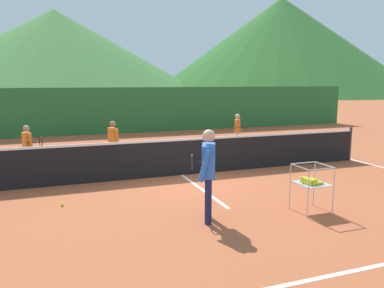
% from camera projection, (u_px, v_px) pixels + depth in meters
% --- Properties ---
extents(ground_plane, '(120.00, 120.00, 0.00)m').
position_uv_depth(ground_plane, '(182.00, 175.00, 10.09)').
color(ground_plane, '#B25633').
extents(line_baseline_near, '(11.42, 0.08, 0.01)m').
position_uv_depth(line_baseline_near, '(324.00, 277.00, 4.83)').
color(line_baseline_near, white).
rests_on(line_baseline_near, ground).
extents(line_baseline_far, '(11.42, 0.08, 0.01)m').
position_uv_depth(line_baseline_far, '(141.00, 145.00, 14.71)').
color(line_baseline_far, white).
rests_on(line_baseline_far, ground).
extents(line_sideline_east, '(0.08, 10.65, 0.01)m').
position_uv_depth(line_sideline_east, '(353.00, 160.00, 12.03)').
color(line_sideline_east, white).
rests_on(line_sideline_east, ground).
extents(line_service_center, '(0.08, 5.78, 0.01)m').
position_uv_depth(line_service_center, '(182.00, 175.00, 10.09)').
color(line_service_center, white).
rests_on(line_service_center, ground).
extents(tennis_net, '(11.15, 0.08, 1.05)m').
position_uv_depth(tennis_net, '(182.00, 156.00, 10.01)').
color(tennis_net, '#333338').
rests_on(tennis_net, ground).
extents(instructor, '(0.49, 0.82, 1.64)m').
position_uv_depth(instructor, '(208.00, 167.00, 6.63)').
color(instructor, '#191E4C').
rests_on(instructor, ground).
extents(student_0, '(0.55, 0.54, 1.27)m').
position_uv_depth(student_0, '(28.00, 144.00, 10.41)').
color(student_0, navy).
rests_on(student_0, ground).
extents(student_1, '(0.29, 0.54, 1.31)m').
position_uv_depth(student_1, '(113.00, 139.00, 11.18)').
color(student_1, navy).
rests_on(student_1, ground).
extents(student_2, '(0.42, 0.71, 1.30)m').
position_uv_depth(student_2, '(238.00, 128.00, 13.77)').
color(student_2, silver).
rests_on(student_2, ground).
extents(ball_cart, '(0.58, 0.58, 0.90)m').
position_uv_depth(ball_cart, '(311.00, 181.00, 7.16)').
color(ball_cart, '#B7B7BC').
rests_on(ball_cart, ground).
extents(tennis_ball_4, '(0.07, 0.07, 0.07)m').
position_uv_depth(tennis_ball_4, '(62.00, 205.00, 7.57)').
color(tennis_ball_4, yellow).
rests_on(tennis_ball_4, ground).
extents(windscreen_fence, '(25.12, 0.08, 2.16)m').
position_uv_depth(windscreen_fence, '(123.00, 110.00, 18.06)').
color(windscreen_fence, '#286B33').
rests_on(windscreen_fence, ground).
extents(hill_0, '(52.30, 52.30, 14.51)m').
position_uv_depth(hill_0, '(56.00, 53.00, 65.80)').
color(hill_0, '#427A38').
rests_on(hill_0, ground).
extents(hill_1, '(49.93, 49.93, 17.84)m').
position_uv_depth(hill_1, '(280.00, 46.00, 72.26)').
color(hill_1, '#2D6628').
rests_on(hill_1, ground).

